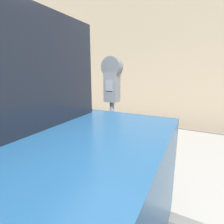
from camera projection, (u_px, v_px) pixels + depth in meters
The scene contains 3 objects.
sidewalk at pixel (157, 152), 3.21m from camera, with size 24.00×2.80×0.13m.
building_facade at pixel (183, 33), 4.42m from camera, with size 24.00×0.30×4.95m.
parking_meter at pixel (112, 92), 1.99m from camera, with size 0.23×0.14×1.55m.
Camera 1 is at (0.67, -0.80, 1.51)m, focal length 28.00 mm.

